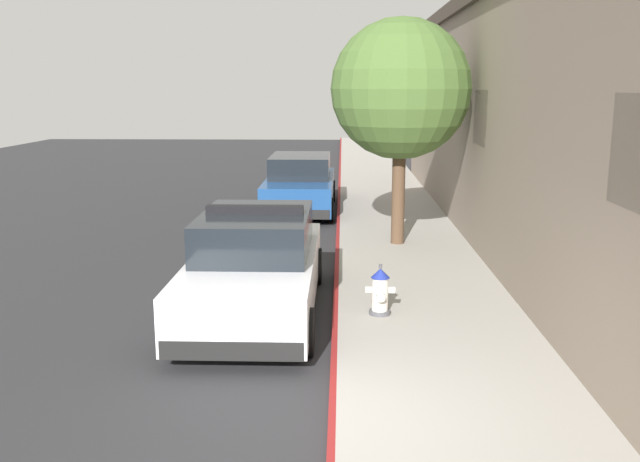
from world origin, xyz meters
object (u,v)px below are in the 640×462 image
(police_cruiser, at_px, (255,266))
(fire_hydrant, at_px, (380,291))
(parked_car_silver_ahead, at_px, (300,184))
(street_tree, at_px, (401,90))

(police_cruiser, height_order, fire_hydrant, police_cruiser)
(parked_car_silver_ahead, bearing_deg, police_cruiser, -90.90)
(police_cruiser, xyz_separation_m, street_tree, (2.53, 4.38, 2.65))
(fire_hydrant, xyz_separation_m, street_tree, (0.63, 4.82, 2.91))
(police_cruiser, distance_m, street_tree, 5.71)
(fire_hydrant, bearing_deg, parked_car_silver_ahead, 100.35)
(fire_hydrant, relative_size, street_tree, 0.16)
(police_cruiser, bearing_deg, parked_car_silver_ahead, 89.10)
(police_cruiser, height_order, street_tree, street_tree)
(parked_car_silver_ahead, bearing_deg, street_tree, -63.53)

